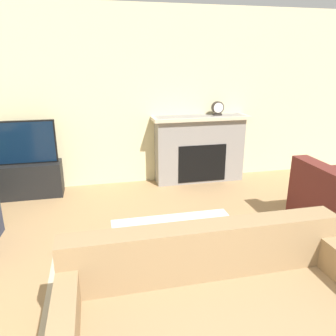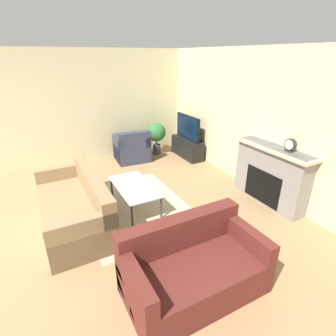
% 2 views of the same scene
% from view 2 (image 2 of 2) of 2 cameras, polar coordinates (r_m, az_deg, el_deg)
% --- Properties ---
extents(wall_back, '(8.41, 0.06, 2.70)m').
position_cam_2_polar(wall_back, '(5.67, 16.19, 10.38)').
color(wall_back, beige).
rests_on(wall_back, ground_plane).
extents(wall_left, '(0.06, 7.75, 2.70)m').
position_cam_2_polar(wall_left, '(6.97, -15.78, 12.73)').
color(wall_left, beige).
rests_on(wall_left, ground_plane).
extents(area_rug, '(2.38, 1.80, 0.00)m').
position_cam_2_polar(area_rug, '(4.85, -7.38, -8.37)').
color(area_rug, '#B7A88E').
rests_on(area_rug, ground_plane).
extents(fireplace, '(1.55, 0.39, 1.08)m').
position_cam_2_polar(fireplace, '(5.10, 21.43, -1.13)').
color(fireplace, gray).
rests_on(fireplace, ground_plane).
extents(tv_stand, '(1.09, 0.36, 0.50)m').
position_cam_2_polar(tv_stand, '(7.06, 4.20, 4.44)').
color(tv_stand, black).
rests_on(tv_stand, ground_plane).
extents(tv, '(1.03, 0.06, 0.62)m').
position_cam_2_polar(tv, '(6.90, 4.32, 8.84)').
color(tv, black).
rests_on(tv, tv_stand).
extents(couch_sectional, '(2.02, 0.91, 0.82)m').
position_cam_2_polar(couch_sectional, '(4.50, -19.41, -8.16)').
color(couch_sectional, '#8C704C').
rests_on(couch_sectional, ground_plane).
extents(couch_loveseat, '(0.87, 1.58, 0.82)m').
position_cam_2_polar(couch_loveseat, '(3.23, 5.38, -20.96)').
color(couch_loveseat, '#5B231E').
rests_on(couch_loveseat, ground_plane).
extents(armchair_by_window, '(0.81, 0.86, 0.82)m').
position_cam_2_polar(armchair_by_window, '(6.82, -7.80, 4.06)').
color(armchair_by_window, '#33384C').
rests_on(armchair_by_window, ground_plane).
extents(coffee_table, '(1.18, 0.60, 0.42)m').
position_cam_2_polar(coffee_table, '(4.67, -7.37, -4.31)').
color(coffee_table, '#333338').
rests_on(coffee_table, ground_plane).
extents(potted_plant, '(0.50, 0.50, 0.86)m').
position_cam_2_polar(potted_plant, '(7.17, -2.50, 7.48)').
color(potted_plant, '#47474C').
rests_on(potted_plant, ground_plane).
extents(mantel_clock, '(0.19, 0.07, 0.22)m').
position_cam_2_polar(mantel_clock, '(4.72, 25.08, 4.55)').
color(mantel_clock, '#28231E').
rests_on(mantel_clock, fireplace).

